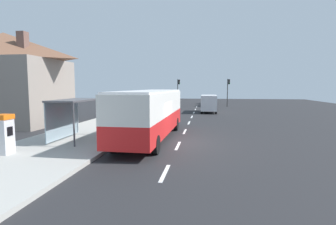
% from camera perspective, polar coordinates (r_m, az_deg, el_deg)
% --- Properties ---
extents(ground_plane, '(56.00, 92.00, 0.04)m').
position_cam_1_polar(ground_plane, '(30.56, 4.63, -0.98)').
color(ground_plane, '#262628').
extents(sidewalk_platform, '(6.20, 30.00, 0.18)m').
position_cam_1_polar(sidewalk_platform, '(20.37, -15.93, -4.18)').
color(sidewalk_platform, '#ADAAA3').
rests_on(sidewalk_platform, ground).
extents(lane_stripe_seg_0, '(0.16, 2.20, 0.01)m').
position_cam_1_polar(lane_stripe_seg_0, '(10.99, -0.70, -12.78)').
color(lane_stripe_seg_0, silver).
rests_on(lane_stripe_seg_0, ground).
extents(lane_stripe_seg_1, '(0.16, 2.20, 0.01)m').
position_cam_1_polar(lane_stripe_seg_1, '(15.77, 2.13, -7.10)').
color(lane_stripe_seg_1, silver).
rests_on(lane_stripe_seg_1, ground).
extents(lane_stripe_seg_2, '(0.16, 2.20, 0.01)m').
position_cam_1_polar(lane_stripe_seg_2, '(20.66, 3.60, -4.07)').
color(lane_stripe_seg_2, silver).
rests_on(lane_stripe_seg_2, ground).
extents(lane_stripe_seg_3, '(0.16, 2.20, 0.01)m').
position_cam_1_polar(lane_stripe_seg_3, '(25.59, 4.50, -2.20)').
color(lane_stripe_seg_3, silver).
rests_on(lane_stripe_seg_3, ground).
extents(lane_stripe_seg_4, '(0.16, 2.20, 0.01)m').
position_cam_1_polar(lane_stripe_seg_4, '(30.55, 5.10, -0.94)').
color(lane_stripe_seg_4, silver).
rests_on(lane_stripe_seg_4, ground).
extents(lane_stripe_seg_5, '(0.16, 2.20, 0.01)m').
position_cam_1_polar(lane_stripe_seg_5, '(35.51, 5.54, -0.03)').
color(lane_stripe_seg_5, silver).
rests_on(lane_stripe_seg_5, ground).
extents(lane_stripe_seg_6, '(0.16, 2.20, 0.01)m').
position_cam_1_polar(lane_stripe_seg_6, '(40.49, 5.87, 0.66)').
color(lane_stripe_seg_6, silver).
rests_on(lane_stripe_seg_6, ground).
extents(lane_stripe_seg_7, '(0.16, 2.20, 0.01)m').
position_cam_1_polar(lane_stripe_seg_7, '(45.47, 6.13, 1.19)').
color(lane_stripe_seg_7, silver).
rests_on(lane_stripe_seg_7, ground).
extents(bus, '(2.77, 11.07, 3.21)m').
position_cam_1_polar(bus, '(17.38, -3.72, 0.21)').
color(bus, red).
rests_on(bus, ground).
extents(white_van, '(2.06, 5.21, 2.30)m').
position_cam_1_polar(white_van, '(36.08, 8.71, 2.15)').
color(white_van, silver).
rests_on(white_van, ground).
extents(sedan_near, '(1.90, 4.43, 1.52)m').
position_cam_1_polar(sedan_near, '(47.53, 8.71, 2.30)').
color(sedan_near, '#B7B7BC').
rests_on(sedan_near, ground).
extents(sedan_far, '(1.86, 4.41, 1.52)m').
position_cam_1_polar(sedan_far, '(53.69, 8.65, 2.67)').
color(sedan_far, black).
rests_on(sedan_far, ground).
extents(ticket_machine, '(0.66, 0.76, 1.94)m').
position_cam_1_polar(ticket_machine, '(15.28, -31.54, -3.89)').
color(ticket_machine, silver).
rests_on(ticket_machine, sidewalk_platform).
extents(recycling_bin_orange, '(0.52, 0.52, 0.95)m').
position_cam_1_polar(recycling_bin_orange, '(18.67, -10.89, -3.18)').
color(recycling_bin_orange, orange).
rests_on(recycling_bin_orange, sidewalk_platform).
extents(recycling_bin_red, '(0.52, 0.52, 0.95)m').
position_cam_1_polar(recycling_bin_red, '(19.32, -10.21, -2.87)').
color(recycling_bin_red, red).
rests_on(recycling_bin_red, sidewalk_platform).
extents(recycling_bin_green, '(0.52, 0.52, 0.95)m').
position_cam_1_polar(recycling_bin_green, '(19.98, -9.58, -2.58)').
color(recycling_bin_green, green).
rests_on(recycling_bin_green, sidewalk_platform).
extents(traffic_light_near_side, '(0.49, 0.28, 4.75)m').
position_cam_1_polar(traffic_light_near_side, '(46.67, 12.71, 5.09)').
color(traffic_light_near_side, '#2D2D2D').
rests_on(traffic_light_near_side, ground).
extents(traffic_light_far_side, '(0.49, 0.28, 4.75)m').
position_cam_1_polar(traffic_light_far_side, '(47.58, 2.21, 5.23)').
color(traffic_light_far_side, '#2D2D2D').
rests_on(traffic_light_far_side, ground).
extents(house_behind_platform, '(10.06, 7.57, 8.27)m').
position_cam_1_polar(house_behind_platform, '(28.51, -31.33, 6.29)').
color(house_behind_platform, gray).
rests_on(house_behind_platform, ground).
extents(bus_shelter, '(1.80, 4.00, 2.50)m').
position_cam_1_polar(bus_shelter, '(17.53, -20.02, 0.76)').
color(bus_shelter, '#4C4C51').
rests_on(bus_shelter, sidewalk_platform).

